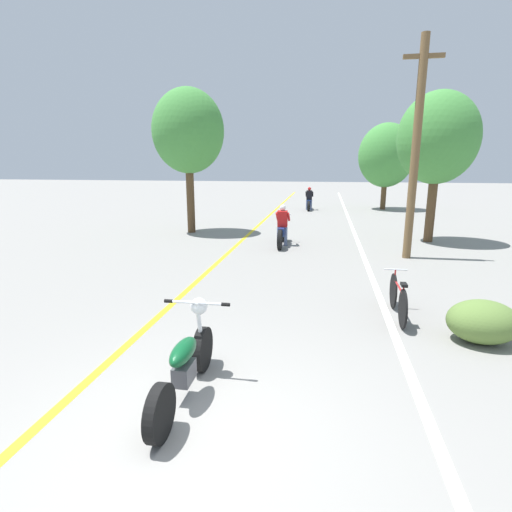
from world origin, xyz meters
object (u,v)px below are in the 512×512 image
object	(u,v)px
roadside_tree_left	(188,132)
motorcycle_foreground	(186,363)
bicycle_parked	(398,298)
utility_pole	(416,149)
roadside_tree_right_near	(438,139)
roadside_tree_right_far	(386,156)
motorcycle_rider_far	(309,201)
motorcycle_rider_lead	(282,230)

from	to	relation	value
roadside_tree_left	motorcycle_foreground	world-z (taller)	roadside_tree_left
motorcycle_foreground	bicycle_parked	bearing A→B (deg)	46.72
utility_pole	bicycle_parked	bearing A→B (deg)	-102.25
roadside_tree_right_near	roadside_tree_left	world-z (taller)	roadside_tree_left
roadside_tree_right_near	roadside_tree_right_far	distance (m)	10.69
motorcycle_rider_far	bicycle_parked	bearing A→B (deg)	-82.20
motorcycle_foreground	motorcycle_rider_far	xyz separation A→B (m)	(0.62, 20.71, 0.07)
utility_pole	motorcycle_rider_lead	size ratio (longest dim) A/B	2.90
roadside_tree_right_far	bicycle_parked	world-z (taller)	roadside_tree_right_far
roadside_tree_right_near	roadside_tree_right_far	bearing A→B (deg)	91.25
roadside_tree_right_near	roadside_tree_right_far	xyz separation A→B (m)	(-0.23, 10.68, -0.38)
roadside_tree_right_far	roadside_tree_left	bearing A→B (deg)	-131.63
utility_pole	roadside_tree_right_near	size ratio (longest dim) A/B	1.19
roadside_tree_right_far	motorcycle_rider_lead	bearing A→B (deg)	-112.20
roadside_tree_right_near	motorcycle_rider_lead	world-z (taller)	roadside_tree_right_near
utility_pole	motorcycle_rider_far	xyz separation A→B (m)	(-3.50, 12.40, -2.72)
roadside_tree_left	motorcycle_foreground	distance (m)	12.79
motorcycle_foreground	utility_pole	bearing A→B (deg)	63.59
roadside_tree_right_far	motorcycle_foreground	world-z (taller)	roadside_tree_right_far
utility_pole	motorcycle_rider_lead	distance (m)	4.96
utility_pole	motorcycle_rider_lead	bearing A→B (deg)	162.59
motorcycle_rider_lead	roadside_tree_left	bearing A→B (deg)	152.72
roadside_tree_right_near	motorcycle_rider_lead	size ratio (longest dim) A/B	2.43
roadside_tree_right_far	motorcycle_rider_lead	world-z (taller)	roadside_tree_right_far
utility_pole	roadside_tree_left	size ratio (longest dim) A/B	1.10
utility_pole	roadside_tree_right_near	distance (m)	3.14
roadside_tree_right_near	motorcycle_rider_lead	distance (m)	6.31
roadside_tree_left	motorcycle_rider_far	bearing A→B (deg)	63.58
motorcycle_rider_far	roadside_tree_left	bearing A→B (deg)	-116.42
roadside_tree_right_far	bicycle_parked	size ratio (longest dim) A/B	3.01
roadside_tree_right_near	motorcycle_foreground	world-z (taller)	roadside_tree_right_near
utility_pole	roadside_tree_right_far	size ratio (longest dim) A/B	1.21
bicycle_parked	roadside_tree_right_near	bearing A→B (deg)	73.29
roadside_tree_left	motorcycle_foreground	xyz separation A→B (m)	(3.89, -11.64, -3.60)
motorcycle_rider_far	motorcycle_rider_lead	bearing A→B (deg)	-92.36
utility_pole	roadside_tree_right_near	bearing A→B (deg)	65.79
utility_pole	bicycle_parked	size ratio (longest dim) A/B	3.64
bicycle_parked	motorcycle_rider_lead	bearing A→B (deg)	114.24
roadside_tree_right_far	motorcycle_rider_far	size ratio (longest dim) A/B	2.64
utility_pole	bicycle_parked	world-z (taller)	utility_pole
motorcycle_rider_far	bicycle_parked	size ratio (longest dim) A/B	1.14
utility_pole	roadside_tree_left	xyz separation A→B (m)	(-8.01, 3.33, 0.81)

